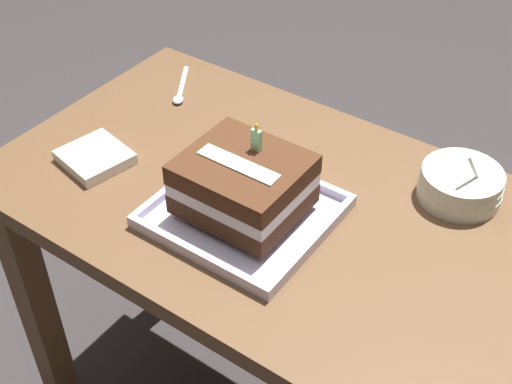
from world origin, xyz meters
name	(u,v)px	position (x,y,z in m)	size (l,w,h in m)	color
dining_table	(267,248)	(0.00, 0.00, 0.61)	(1.01, 0.61, 0.75)	brown
foil_tray	(244,213)	(0.00, -0.07, 0.75)	(0.29, 0.27, 0.02)	silver
birthday_cake	(243,184)	(0.00, -0.07, 0.82)	(0.19, 0.17, 0.15)	#4B2A17
bowl_stack	(461,184)	(0.28, 0.19, 0.78)	(0.15, 0.15, 0.11)	silver
serving_spoon_near_tray	(180,94)	(-0.34, 0.16, 0.75)	(0.10, 0.14, 0.01)	silver
napkin_pile	(95,157)	(-0.32, -0.11, 0.76)	(0.14, 0.13, 0.02)	white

